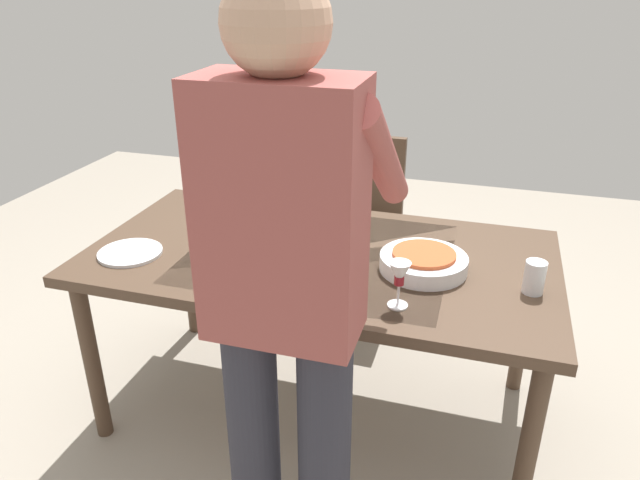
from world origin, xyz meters
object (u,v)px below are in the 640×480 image
Objects in this scene: chair_near at (360,216)px; wine_bottle at (224,220)px; person_server at (287,296)px; wine_glass_right at (313,256)px; water_cup_far_left at (299,211)px; water_cup_near_right at (320,290)px; water_cup_near_left at (534,277)px; dinner_plate_near at (130,253)px; dinner_plate_far at (252,226)px; dining_table at (320,269)px; wine_glass_left at (399,276)px; serving_bowl_pasta at (424,262)px.

chair_near is 3.07× the size of wine_bottle.
person_server is 11.19× the size of wine_glass_right.
wine_glass_right is 1.65× the size of water_cup_far_left.
wine_glass_right is 0.53m from water_cup_far_left.
water_cup_near_right is 0.95× the size of water_cup_far_left.
water_cup_near_left reaches higher than dinner_plate_near.
wine_glass_right reaches higher than dinner_plate_far.
wine_bottle is 0.53m from water_cup_near_right.
dinner_plate_near reaches higher than dining_table.
water_cup_near_left is at bearing 173.67° from dining_table.
water_cup_near_left is at bearing -152.45° from wine_glass_left.
serving_bowl_pasta is 0.72m from dinner_plate_far.
dinner_plate_near is (0.62, 1.04, 0.20)m from chair_near.
serving_bowl_pasta is (-0.72, -0.03, -0.08)m from wine_bottle.
dining_table is 0.39m from serving_bowl_pasta.
dining_table is 7.33× the size of dinner_plate_near.
dinner_plate_near and dinner_plate_far have the same top height.
chair_near is 0.64m from water_cup_far_left.
chair_near is at bearing -87.23° from dining_table.
dinner_plate_near is 1.00× the size of dinner_plate_far.
water_cup_near_left is 0.69m from water_cup_near_right.
dinner_plate_near is (0.70, -0.02, -0.10)m from wine_glass_right.
wine_bottle is (0.35, 0.06, 0.18)m from dining_table.
water_cup_near_left is 1.19× the size of water_cup_far_left.
water_cup_near_left is at bearing -174.67° from dinner_plate_near.
person_server is at bearing 147.65° from dinner_plate_near.
dinner_plate_near is at bearing -4.52° from wine_glass_left.
wine_bottle is 0.22m from dinner_plate_far.
wine_bottle is 2.71× the size of water_cup_near_left.
water_cup_far_left reaches higher than dinner_plate_far.
wine_bottle reaches higher than dinner_plate_near.
person_server is 11.19× the size of wine_glass_left.
dinner_plate_far is at bearing 67.88° from chair_near.
serving_bowl_pasta is at bearing 175.36° from dining_table.
dining_table is at bearing 157.21° from dinner_plate_far.
wine_bottle is at bearing 59.93° from water_cup_far_left.
dinner_plate_far is (-0.02, -0.20, -0.10)m from wine_bottle.
dinner_plate_far is at bearing -32.86° from wine_glass_left.
water_cup_far_left is at bearing -20.33° from water_cup_near_left.
dinner_plate_near is (1.39, 0.13, -0.05)m from water_cup_near_left.
wine_bottle reaches higher than serving_bowl_pasta.
water_cup_near_left is at bearing 159.67° from water_cup_far_left.
water_cup_near_right is at bearing 11.47° from wine_glass_left.
water_cup_near_left is 0.47× the size of dinner_plate_near.
wine_glass_right is at bearing -11.08° from wine_glass_left.
person_server reaches higher than serving_bowl_pasta.
chair_near is 1.61m from person_server.
water_cup_near_left is at bearing 178.89° from wine_bottle.
chair_near is 10.49× the size of water_cup_near_right.
wine_glass_right is at bearing 31.41° from serving_bowl_pasta.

